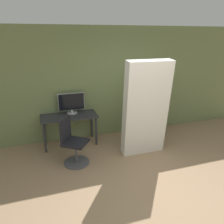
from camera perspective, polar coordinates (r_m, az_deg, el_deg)
name	(u,v)px	position (r m, az deg, el deg)	size (l,w,h in m)	color
ground_plane	(163,204)	(3.77, 13.30, -22.29)	(16.00, 16.00, 0.00)	#937556
wall_back	(110,83)	(5.48, -0.47, 7.54)	(8.00, 0.06, 2.70)	#6B7A4C
desk	(69,120)	(5.17, -11.11, -1.97)	(1.28, 0.59, 0.73)	#2D2D33
monitor	(72,103)	(5.21, -10.53, 2.36)	(0.61, 0.24, 0.49)	#B7B7BC
office_chair	(73,146)	(4.49, -10.10, -8.71)	(0.61, 0.61, 0.94)	#4C4C51
bookshelf	(149,103)	(5.89, 9.58, 2.45)	(0.79, 0.27, 1.61)	brown
mattress_near	(146,109)	(4.59, 8.88, 0.69)	(0.94, 0.43, 2.05)	silver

